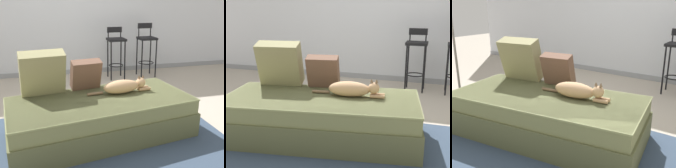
{
  "view_description": "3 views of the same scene",
  "coord_description": "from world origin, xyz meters",
  "views": [
    {
      "loc": [
        -0.53,
        -2.95,
        1.44
      ],
      "look_at": [
        0.15,
        -0.3,
        0.55
      ],
      "focal_mm": 42.0,
      "sensor_mm": 36.0,
      "label": 1
    },
    {
      "loc": [
        1.1,
        -3.14,
        1.34
      ],
      "look_at": [
        0.15,
        -0.3,
        0.55
      ],
      "focal_mm": 50.0,
      "sensor_mm": 36.0,
      "label": 2
    },
    {
      "loc": [
        1.56,
        -2.3,
        1.31
      ],
      "look_at": [
        0.15,
        -0.3,
        0.55
      ],
      "focal_mm": 42.0,
      "sensor_mm": 36.0,
      "label": 3
    }
  ],
  "objects": [
    {
      "name": "area_rug",
      "position": [
        0.0,
        -0.7,
        0.0
      ],
      "size": [
        2.65,
        2.01,
        0.01
      ],
      "primitive_type": "cube",
      "color": "#334256",
      "rests_on": "ground"
    },
    {
      "name": "bar_stool_by_doorway",
      "position": [
        1.34,
        1.71,
        0.6
      ],
      "size": [
        0.32,
        0.32,
        1.01
      ],
      "color": "black",
      "rests_on": "ground"
    },
    {
      "name": "wall_baseboard_trim",
      "position": [
        0.0,
        2.2,
        0.04
      ],
      "size": [
        8.0,
        0.02,
        0.09
      ],
      "primitive_type": "cube",
      "color": "gray",
      "rests_on": "ground"
    },
    {
      "name": "couch",
      "position": [
        0.0,
        -0.4,
        0.22
      ],
      "size": [
        2.06,
        1.19,
        0.43
      ],
      "color": "brown",
      "rests_on": "ground"
    },
    {
      "name": "throw_pillow_middle",
      "position": [
        -0.1,
        -0.06,
        0.61
      ],
      "size": [
        0.37,
        0.27,
        0.36
      ],
      "color": "brown",
      "rests_on": "couch"
    },
    {
      "name": "cat",
      "position": [
        0.29,
        -0.28,
        0.5
      ],
      "size": [
        0.75,
        0.22,
        0.19
      ],
      "color": "tan",
      "rests_on": "couch"
    },
    {
      "name": "wall_back_panel",
      "position": [
        0.0,
        2.25,
        1.3
      ],
      "size": [
        8.0,
        0.1,
        2.6
      ],
      "primitive_type": "cube",
      "color": "silver",
      "rests_on": "ground"
    },
    {
      "name": "throw_pillow_corner",
      "position": [
        -0.58,
        -0.13,
        0.68
      ],
      "size": [
        0.51,
        0.37,
        0.5
      ],
      "color": "#847F56",
      "rests_on": "couch"
    },
    {
      "name": "ground_plane",
      "position": [
        0.0,
        0.0,
        0.0
      ],
      "size": [
        16.0,
        16.0,
        0.0
      ],
      "primitive_type": "plane",
      "color": "#A89E8E",
      "rests_on": "ground"
    },
    {
      "name": "bar_stool_near_window",
      "position": [
        0.74,
        1.71,
        0.59
      ],
      "size": [
        0.32,
        0.32,
        0.95
      ],
      "color": "black",
      "rests_on": "ground"
    }
  ]
}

